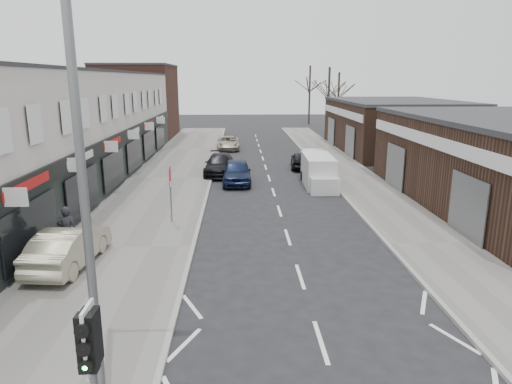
{
  "coord_description": "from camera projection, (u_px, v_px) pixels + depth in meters",
  "views": [
    {
      "loc": [
        -2.07,
        -8.38,
        6.56
      ],
      "look_at": [
        -1.45,
        7.6,
        2.6
      ],
      "focal_mm": 32.0,
      "sensor_mm": 36.0,
      "label": 1
    }
  ],
  "objects": [
    {
      "name": "right_unit_far",
      "position": [
        394.0,
        127.0,
        42.7
      ],
      "size": [
        10.0,
        16.0,
        4.5
      ],
      "primitive_type": "cube",
      "color": "#3C261B",
      "rests_on": "ground"
    },
    {
      "name": "tree_far_c",
      "position": [
        309.0,
        124.0,
        68.3
      ],
      "size": [
        3.6,
        3.6,
        8.5
      ],
      "primitive_type": null,
      "color": "#382D26",
      "rests_on": "ground"
    },
    {
      "name": "sedan_on_pavement",
      "position": [
        69.0,
        247.0,
        16.07
      ],
      "size": [
        1.87,
        4.43,
        1.42
      ],
      "primitive_type": "imported",
      "rotation": [
        0.0,
        0.0,
        3.06
      ],
      "color": "#A09B80",
      "rests_on": "pavement_left"
    },
    {
      "name": "warning_sign",
      "position": [
        171.0,
        178.0,
        20.7
      ],
      "size": [
        0.12,
        0.8,
        2.7
      ],
      "color": "slate",
      "rests_on": "pavement_left"
    },
    {
      "name": "parked_car_right_b",
      "position": [
        301.0,
        160.0,
        34.41
      ],
      "size": [
        1.92,
        4.0,
        1.32
      ],
      "primitive_type": "imported",
      "rotation": [
        0.0,
        0.0,
        3.04
      ],
      "color": "black",
      "rests_on": "ground"
    },
    {
      "name": "pedestrian",
      "position": [
        67.0,
        231.0,
        17.0
      ],
      "size": [
        0.78,
        0.6,
        1.9
      ],
      "primitive_type": "imported",
      "rotation": [
        0.0,
        0.0,
        3.36
      ],
      "color": "black",
      "rests_on": "pavement_left"
    },
    {
      "name": "tree_far_a",
      "position": [
        327.0,
        134.0,
        56.68
      ],
      "size": [
        3.6,
        3.6,
        8.0
      ],
      "primitive_type": null,
      "color": "#382D26",
      "rests_on": "ground"
    },
    {
      "name": "traffic_light",
      "position": [
        91.0,
        354.0,
        7.09
      ],
      "size": [
        0.28,
        0.6,
        3.1
      ],
      "color": "slate",
      "rests_on": "pavement_left"
    },
    {
      "name": "parked_car_left_c",
      "position": [
        228.0,
        143.0,
        43.65
      ],
      "size": [
        2.12,
        4.54,
        1.26
      ],
      "primitive_type": "imported",
      "rotation": [
        0.0,
        0.0,
        0.01
      ],
      "color": "#AA9E88",
      "rests_on": "ground"
    },
    {
      "name": "tree_far_b",
      "position": [
        337.0,
        128.0,
        62.6
      ],
      "size": [
        3.6,
        3.6,
        7.5
      ],
      "primitive_type": null,
      "color": "#382D26",
      "rests_on": "ground"
    },
    {
      "name": "pavement_right",
      "position": [
        352.0,
        177.0,
        31.33
      ],
      "size": [
        3.5,
        64.0,
        0.12
      ],
      "primitive_type": "cube",
      "color": "slate",
      "rests_on": "ground"
    },
    {
      "name": "parked_car_left_b",
      "position": [
        220.0,
        165.0,
        32.15
      ],
      "size": [
        2.17,
        5.0,
        1.43
      ],
      "primitive_type": "imported",
      "rotation": [
        0.0,
        0.0,
        -0.03
      ],
      "color": "black",
      "rests_on": "ground"
    },
    {
      "name": "pavement_left",
      "position": [
        170.0,
        178.0,
        30.86
      ],
      "size": [
        5.5,
        64.0,
        0.12
      ],
      "primitive_type": "cube",
      "color": "slate",
      "rests_on": "ground"
    },
    {
      "name": "brick_block_far",
      "position": [
        138.0,
        102.0,
        51.96
      ],
      "size": [
        8.0,
        10.0,
        8.0
      ],
      "primitive_type": "cube",
      "color": "#49291F",
      "rests_on": "ground"
    },
    {
      "name": "white_van",
      "position": [
        318.0,
        172.0,
        28.66
      ],
      "size": [
        1.83,
        4.94,
        1.91
      ],
      "rotation": [
        0.0,
        0.0,
        -0.03
      ],
      "color": "silver",
      "rests_on": "ground"
    },
    {
      "name": "shop_terrace_left",
      "position": [
        48.0,
        131.0,
        27.34
      ],
      "size": [
        8.0,
        41.0,
        7.1
      ],
      "primitive_type": "cube",
      "color": "beige",
      "rests_on": "ground"
    },
    {
      "name": "parked_car_left_a",
      "position": [
        237.0,
        172.0,
        29.4
      ],
      "size": [
        1.82,
        4.49,
        1.53
      ],
      "primitive_type": "imported",
      "rotation": [
        0.0,
        0.0,
        0.0
      ],
      "color": "#121C39",
      "rests_on": "ground"
    },
    {
      "name": "parked_car_right_a",
      "position": [
        312.0,
        158.0,
        34.66
      ],
      "size": [
        1.81,
        4.59,
        1.49
      ],
      "primitive_type": "imported",
      "rotation": [
        0.0,
        0.0,
        3.09
      ],
      "color": "silver",
      "rests_on": "ground"
    },
    {
      "name": "street_lamp",
      "position": [
        94.0,
        197.0,
        7.73
      ],
      "size": [
        2.23,
        0.22,
        8.0
      ],
      "color": "slate",
      "rests_on": "pavement_left"
    }
  ]
}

